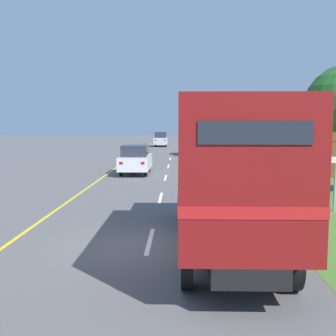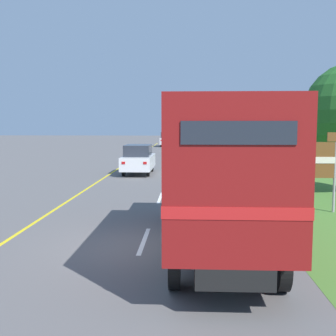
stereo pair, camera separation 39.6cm
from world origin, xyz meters
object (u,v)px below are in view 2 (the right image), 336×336
lead_car_white (138,159)px  lead_car_silver_ahead (167,139)px  lead_car_grey_ahead (195,145)px  delineator_post (274,200)px  horse_trailer_truck (219,170)px  roadside_tree_mid (290,128)px  roadside_tree_far (322,125)px  highway_sign (318,162)px

lead_car_white → lead_car_silver_ahead: 31.59m
lead_car_grey_ahead → delineator_post: size_ratio=4.32×
horse_trailer_truck → roadside_tree_mid: size_ratio=1.92×
lead_car_grey_ahead → lead_car_white: bearing=-103.1°
roadside_tree_mid → roadside_tree_far: size_ratio=0.92×
lead_car_white → roadside_tree_far: 16.57m
lead_car_white → highway_sign: size_ratio=1.51×
highway_sign → delineator_post: size_ratio=2.99×
roadside_tree_far → lead_car_white: bearing=-148.2°
lead_car_white → lead_car_grey_ahead: size_ratio=1.04×
horse_trailer_truck → highway_sign: horse_trailer_truck is taller
horse_trailer_truck → lead_car_silver_ahead: size_ratio=1.98×
lead_car_grey_ahead → lead_car_silver_ahead: 15.58m
roadside_tree_far → delineator_post: 21.97m
roadside_tree_mid → delineator_post: 15.18m
lead_car_grey_ahead → roadside_tree_mid: roadside_tree_mid is taller
horse_trailer_truck → highway_sign: 6.14m
horse_trailer_truck → lead_car_grey_ahead: horse_trailer_truck is taller
horse_trailer_truck → highway_sign: (3.82, 4.81, -0.23)m
roadside_tree_far → delineator_post: bearing=-111.1°
horse_trailer_truck → lead_car_silver_ahead: bearing=94.4°
delineator_post → highway_sign: bearing=19.2°
delineator_post → lead_car_white: bearing=117.5°
lead_car_grey_ahead → roadside_tree_mid: size_ratio=0.96×
roadside_tree_mid → lead_car_grey_ahead: bearing=114.4°
highway_sign → roadside_tree_far: bearing=72.4°
highway_sign → lead_car_white: bearing=124.6°
lead_car_silver_ahead → delineator_post: (5.87, -43.28, -0.49)m
lead_car_white → delineator_post: lead_car_white is taller
highway_sign → delineator_post: bearing=-160.8°
roadside_tree_mid → delineator_post: bearing=-105.1°
lead_car_grey_ahead → roadside_tree_mid: (6.17, -13.63, 1.82)m
roadside_tree_mid → delineator_post: size_ratio=4.49×
lead_car_silver_ahead → roadside_tree_mid: (9.78, -28.79, 1.83)m
horse_trailer_truck → roadside_tree_far: (10.09, 24.61, 1.04)m
lead_car_white → highway_sign: bearing=-55.4°
highway_sign → roadside_tree_far: size_ratio=0.61×
roadside_tree_far → lead_car_silver_ahead: bearing=120.9°
horse_trailer_truck → delineator_post: 5.03m
lead_car_grey_ahead → horse_trailer_truck: bearing=-89.9°
lead_car_silver_ahead → highway_sign: (7.47, -42.72, 0.78)m
horse_trailer_truck → roadside_tree_far: size_ratio=1.77×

